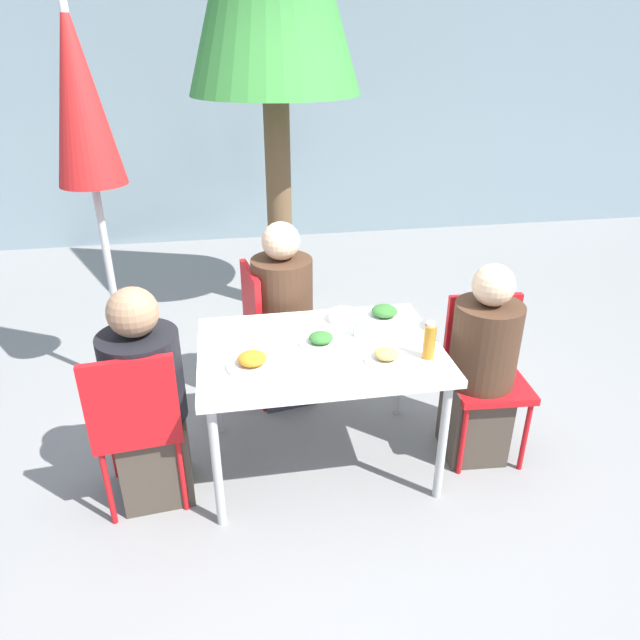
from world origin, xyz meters
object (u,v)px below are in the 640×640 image
object	(u,v)px
person_right	(481,371)
chair_right	(485,363)
chair_far	(269,322)
drinking_cup	(361,328)
bottle	(429,341)
person_left	(148,405)
salad_bowl	(344,316)
person_far	(283,321)
chair_left	(137,417)
closed_umbrella	(82,112)

from	to	relation	value
person_right	chair_right	bearing A→B (deg)	-122.07
chair_far	drinking_cup	world-z (taller)	chair_far
bottle	chair_far	bearing A→B (deg)	127.48
person_left	chair_right	size ratio (longest dim) A/B	1.28
person_right	salad_bowl	xyz separation A→B (m)	(-0.68, 0.33, 0.22)
drinking_cup	salad_bowl	size ratio (longest dim) A/B	0.53
chair_right	chair_far	xyz separation A→B (m)	(-1.11, 0.70, 0.00)
chair_far	person_far	distance (m)	0.10
person_far	bottle	size ratio (longest dim) A/B	6.15
chair_left	drinking_cup	size ratio (longest dim) A/B	10.09
person_far	bottle	distance (m)	1.10
person_left	person_right	distance (m)	1.71
person_far	salad_bowl	distance (m)	0.54
closed_umbrella	salad_bowl	xyz separation A→B (m)	(1.31, -0.68, -1.00)
chair_right	person_far	bearing A→B (deg)	-28.82
person_far	drinking_cup	bearing A→B (deg)	20.65
person_right	chair_far	distance (m)	1.31
chair_right	person_far	distance (m)	1.22
person_left	chair_right	world-z (taller)	person_left
chair_far	salad_bowl	bearing A→B (deg)	31.13
chair_left	bottle	world-z (taller)	bottle
bottle	person_left	bearing A→B (deg)	175.32
chair_far	bottle	size ratio (longest dim) A/B	4.65
chair_right	person_left	bearing A→B (deg)	7.31
drinking_cup	chair_right	bearing A→B (deg)	-6.11
bottle	drinking_cup	size ratio (longest dim) A/B	2.17
chair_left	closed_umbrella	xyz separation A→B (m)	(-0.24, 1.12, 1.23)
chair_far	bottle	xyz separation A→B (m)	(0.70, -0.91, 0.29)
person_left	closed_umbrella	size ratio (longest dim) A/B	0.49
chair_right	closed_umbrella	size ratio (longest dim) A/B	0.38
person_far	bottle	world-z (taller)	person_far
chair_left	salad_bowl	bearing A→B (deg)	16.69
person_far	salad_bowl	world-z (taller)	person_far
chair_right	salad_bowl	world-z (taller)	chair_right
chair_left	chair_right	xyz separation A→B (m)	(1.81, 0.18, 0.00)
drinking_cup	salad_bowl	world-z (taller)	drinking_cup
person_left	bottle	distance (m)	1.38
chair_right	drinking_cup	xyz separation A→B (m)	(-0.68, 0.07, 0.24)
person_far	salad_bowl	xyz separation A→B (m)	(0.29, -0.40, 0.20)
chair_left	closed_umbrella	size ratio (longest dim) A/B	0.38
closed_umbrella	drinking_cup	size ratio (longest dim) A/B	26.55
person_left	salad_bowl	distance (m)	1.11
drinking_cup	closed_umbrella	bearing A→B (deg)	147.76
person_left	person_far	xyz separation A→B (m)	(0.74, 0.76, 0.02)
person_right	person_far	distance (m)	1.22
chair_right	drinking_cup	bearing A→B (deg)	-1.99
chair_right	chair_far	world-z (taller)	same
chair_right	bottle	distance (m)	0.55
closed_umbrella	bottle	bearing A→B (deg)	-34.99
chair_right	drinking_cup	distance (m)	0.73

